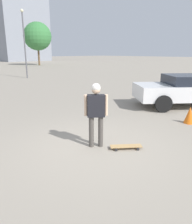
% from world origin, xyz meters
% --- Properties ---
extents(ground_plane, '(220.00, 220.00, 0.00)m').
position_xyz_m(ground_plane, '(0.00, 0.00, 0.00)').
color(ground_plane, gray).
extents(person, '(0.48, 0.43, 1.64)m').
position_xyz_m(person, '(0.00, 0.00, 1.00)').
color(person, '#4C4742').
rests_on(person, ground_plane).
extents(skateboard, '(0.76, 0.66, 0.08)m').
position_xyz_m(skateboard, '(0.45, -0.63, 0.07)').
color(skateboard, tan).
rests_on(skateboard, ground_plane).
extents(car_parked_near, '(4.59, 4.17, 1.40)m').
position_xyz_m(car_parked_near, '(5.92, 0.44, 0.75)').
color(car_parked_near, silver).
rests_on(car_parked_near, ground_plane).
extents(tree_distant, '(4.97, 4.97, 7.61)m').
position_xyz_m(tree_distant, '(17.11, 33.65, 5.11)').
color(tree_distant, brown).
rests_on(tree_distant, ground_plane).
extents(traffic_cone, '(0.35, 0.35, 0.58)m').
position_xyz_m(traffic_cone, '(3.63, -0.79, 0.29)').
color(traffic_cone, orange).
rests_on(traffic_cone, ground_plane).
extents(lamp_post, '(0.28, 0.28, 6.00)m').
position_xyz_m(lamp_post, '(5.86, 15.70, 3.50)').
color(lamp_post, '#59595E').
rests_on(lamp_post, ground_plane).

